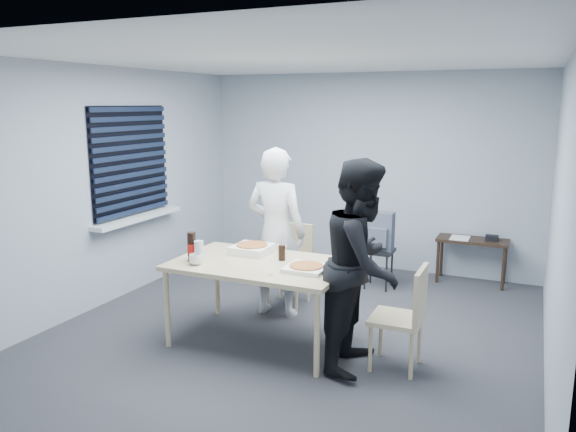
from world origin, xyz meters
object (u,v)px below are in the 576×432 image
at_px(side_table, 472,245).
at_px(mug_b, 282,250).
at_px(stool, 379,258).
at_px(soda_bottle, 192,247).
at_px(dining_table, 260,268).
at_px(backpack, 379,232).
at_px(person_white, 276,233).
at_px(chair_right, 407,311).
at_px(person_black, 362,265).
at_px(mug_a, 196,259).
at_px(chair_far, 291,258).

height_order(side_table, mug_b, mug_b).
xyz_separation_m(stool, soda_bottle, (-1.20, -2.19, 0.53)).
xyz_separation_m(dining_table, backpack, (0.60, 1.97, -0.01)).
bearing_deg(soda_bottle, dining_table, 18.17).
bearing_deg(side_table, person_white, -132.70).
xyz_separation_m(dining_table, person_white, (-0.17, 0.71, 0.17)).
bearing_deg(chair_right, soda_bottle, -174.51).
height_order(person_black, side_table, person_black).
bearing_deg(backpack, dining_table, -83.06).
height_order(person_white, mug_a, person_white).
relative_size(chair_far, person_black, 0.50).
relative_size(chair_right, backpack, 1.94).
xyz_separation_m(chair_far, soda_bottle, (-0.44, -1.29, 0.39)).
bearing_deg(person_white, dining_table, 103.41).
bearing_deg(soda_bottle, person_white, 64.22).
xyz_separation_m(chair_far, chair_right, (1.52, -1.10, 0.00)).
bearing_deg(mug_b, backpack, 72.15).
bearing_deg(dining_table, backpack, 73.16).
bearing_deg(mug_b, side_table, 56.24).
relative_size(dining_table, person_black, 0.89).
distance_m(person_white, mug_b, 0.45).
bearing_deg(mug_b, chair_right, -14.57).
relative_size(chair_far, soda_bottle, 3.35).
relative_size(person_white, backpack, 3.85).
relative_size(chair_far, stool, 1.86).
distance_m(stool, soda_bottle, 2.55).
relative_size(stool, backpack, 1.04).
bearing_deg(mug_a, person_white, 71.90).
height_order(dining_table, backpack, backpack).
bearing_deg(mug_a, backpack, 64.30).
height_order(person_black, mug_a, person_black).
bearing_deg(chair_far, stool, 49.71).
distance_m(dining_table, side_table, 3.09).
relative_size(chair_far, mug_b, 8.90).
xyz_separation_m(chair_right, mug_b, (-1.30, 0.34, 0.30)).
bearing_deg(mug_b, person_white, 121.91).
xyz_separation_m(side_table, backpack, (-1.01, -0.65, 0.22)).
xyz_separation_m(person_black, soda_bottle, (-1.59, -0.12, 0.01)).
xyz_separation_m(dining_table, chair_right, (1.36, -0.01, -0.20)).
relative_size(person_black, mug_a, 14.39).
bearing_deg(person_white, soda_bottle, 64.22).
bearing_deg(dining_table, mug_b, 78.41).
distance_m(dining_table, mug_a, 0.59).
xyz_separation_m(person_white, mug_b, (0.24, -0.38, -0.07)).
relative_size(chair_right, person_white, 0.50).
bearing_deg(mug_b, mug_a, -131.92).
height_order(person_white, side_table, person_white).
bearing_deg(soda_bottle, side_table, 51.98).
height_order(chair_far, mug_b, chair_far).
distance_m(person_white, backpack, 1.49).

